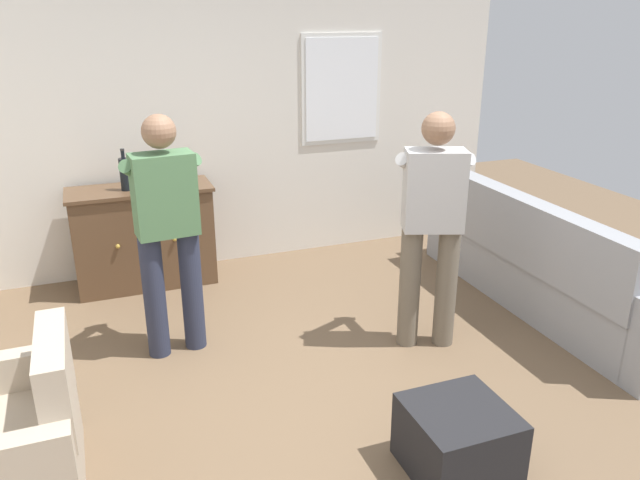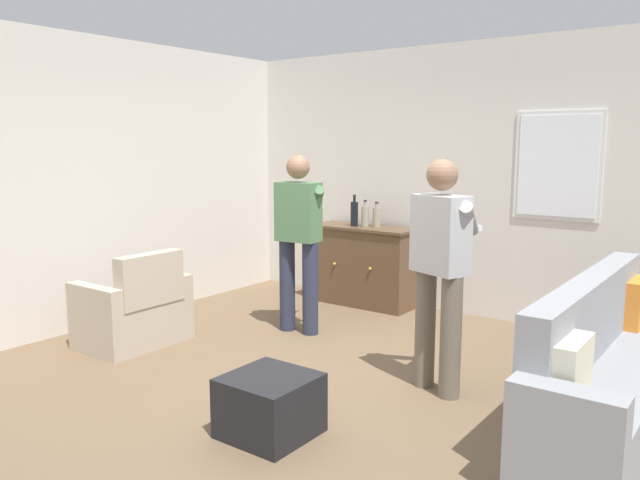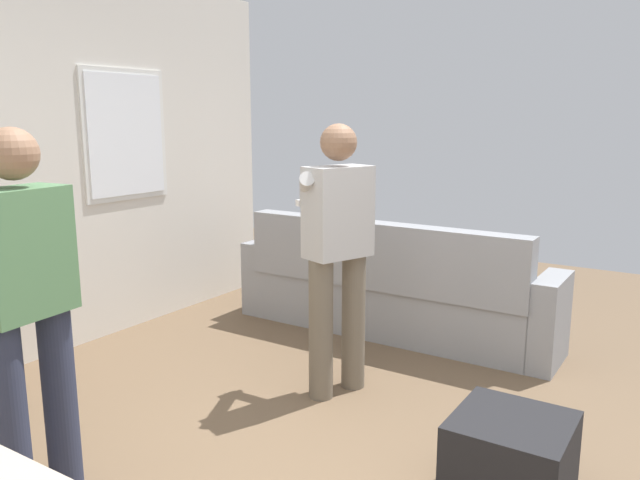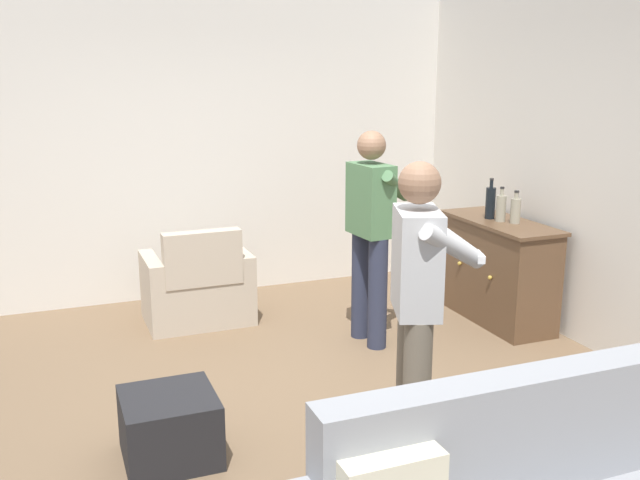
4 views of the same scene
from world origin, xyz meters
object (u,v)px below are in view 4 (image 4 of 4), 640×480
at_px(armchair, 198,290).
at_px(bottle_spirits_clear, 501,208).
at_px(sideboard_cabinet, 497,270).
at_px(person_standing_right, 418,301).
at_px(bottle_wine_green, 490,202).
at_px(person_standing_left, 371,227).
at_px(ottoman, 170,427).
at_px(bottle_liquor_amber, 516,210).

xyz_separation_m(armchair, bottle_spirits_clear, (0.90, 2.39, 0.71)).
distance_m(sideboard_cabinet, person_standing_right, 2.56).
height_order(bottle_wine_green, person_standing_left, person_standing_left).
bearing_deg(person_standing_left, armchair, -128.50).
relative_size(ottoman, person_standing_left, 0.30).
bearing_deg(armchair, sideboard_cabinet, 70.22).
bearing_deg(ottoman, person_standing_right, 67.32).
height_order(bottle_spirits_clear, person_standing_left, person_standing_left).
bearing_deg(person_standing_left, ottoman, -56.47).
bearing_deg(bottle_wine_green, sideboard_cabinet, 21.00).
height_order(ottoman, person_standing_right, person_standing_right).
bearing_deg(bottle_liquor_amber, bottle_wine_green, -159.83).
distance_m(bottle_wine_green, bottle_spirits_clear, 0.13).
xyz_separation_m(bottle_liquor_amber, ottoman, (1.12, -3.07, -0.80)).
xyz_separation_m(bottle_spirits_clear, ottoman, (1.23, -3.00, -0.81)).
relative_size(sideboard_cabinet, person_standing_left, 0.71).
xyz_separation_m(armchair, sideboard_cabinet, (0.87, 2.42, 0.15)).
height_order(armchair, sideboard_cabinet, sideboard_cabinet).
xyz_separation_m(sideboard_cabinet, bottle_liquor_amber, (0.13, 0.05, 0.55)).
bearing_deg(person_standing_right, armchair, -166.36).
relative_size(bottle_spirits_clear, person_standing_left, 0.18).
height_order(sideboard_cabinet, bottle_wine_green, bottle_wine_green).
height_order(armchair, person_standing_right, person_standing_right).
height_order(bottle_wine_green, ottoman, bottle_wine_green).
xyz_separation_m(ottoman, person_standing_left, (-1.19, 1.79, 0.75)).
height_order(armchair, bottle_wine_green, bottle_wine_green).
xyz_separation_m(armchair, bottle_wine_green, (0.77, 2.38, 0.73)).
relative_size(bottle_liquor_amber, ottoman, 0.54).
xyz_separation_m(ottoman, person_standing_right, (0.52, 1.25, 0.75)).
height_order(bottle_wine_green, person_standing_right, person_standing_right).
bearing_deg(bottle_spirits_clear, armchair, -110.52).
relative_size(sideboard_cabinet, bottle_wine_green, 3.43).
distance_m(bottle_liquor_amber, person_standing_right, 2.45).
distance_m(sideboard_cabinet, bottle_spirits_clear, 0.56).
bearing_deg(person_standing_left, person_standing_right, -17.43).
xyz_separation_m(bottle_liquor_amber, person_standing_right, (1.65, -1.82, -0.05)).
relative_size(bottle_liquor_amber, person_standing_right, 0.16).
relative_size(armchair, bottle_liquor_amber, 3.23).
relative_size(bottle_wine_green, bottle_spirits_clear, 1.18).
relative_size(sideboard_cabinet, bottle_liquor_amber, 4.35).
height_order(armchair, bottle_liquor_amber, bottle_liquor_amber).
relative_size(bottle_liquor_amber, bottle_spirits_clear, 0.93).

